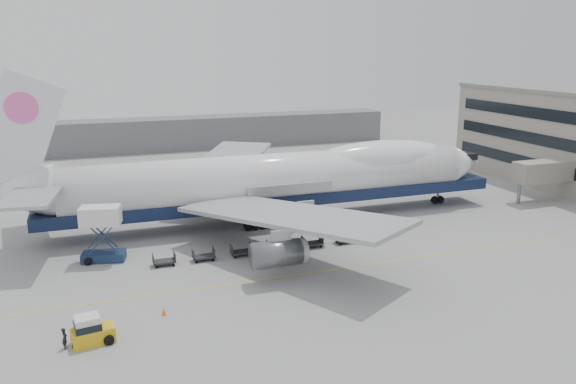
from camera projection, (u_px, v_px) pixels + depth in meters
name	position (u px, v px, depth m)	size (l,w,h in m)	color
ground	(308.00, 251.00, 62.49)	(260.00, 260.00, 0.00)	gray
apron_line	(329.00, 270.00, 57.01)	(60.00, 0.15, 0.01)	gold
hangar	(148.00, 135.00, 122.25)	(110.00, 8.00, 7.00)	slate
airliner	(278.00, 178.00, 72.25)	(67.00, 55.30, 19.98)	white
catering_truck	(102.00, 230.00, 58.80)	(4.76, 3.71, 5.97)	#192B4C
baggage_tug	(91.00, 331.00, 42.73)	(3.33, 2.12, 2.28)	gold
ground_worker	(65.00, 338.00, 42.00)	(0.62, 0.40, 1.69)	black
traffic_cone	(164.00, 312.00, 47.38)	(0.44, 0.44, 0.64)	orange
dolly_0	(164.00, 261.00, 58.17)	(2.30, 1.35, 1.30)	#2D2D30
dolly_1	(204.00, 256.00, 59.51)	(2.30, 1.35, 1.30)	#2D2D30
dolly_2	(241.00, 251.00, 60.85)	(2.30, 1.35, 1.30)	#2D2D30
dolly_3	(278.00, 247.00, 62.20)	(2.30, 1.35, 1.30)	#2D2D30
dolly_4	(312.00, 243.00, 63.54)	(2.30, 1.35, 1.30)	#2D2D30
dolly_5	(345.00, 239.00, 64.88)	(2.30, 1.35, 1.30)	#2D2D30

